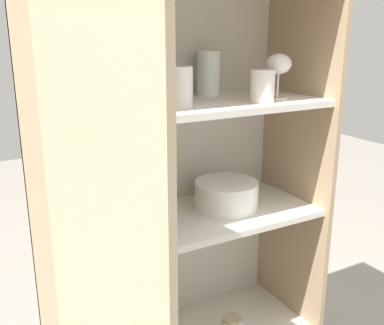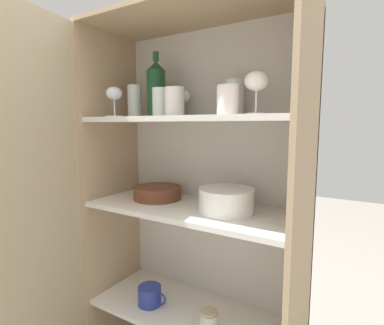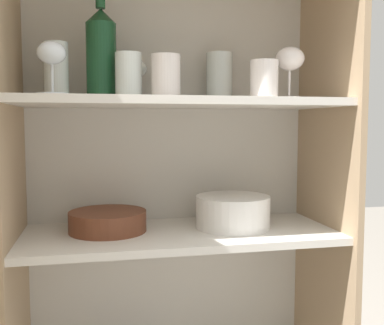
{
  "view_description": "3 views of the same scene",
  "coord_description": "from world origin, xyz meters",
  "px_view_note": "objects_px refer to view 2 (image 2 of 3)",
  "views": [
    {
      "loc": [
        -0.61,
        -0.97,
        1.32
      ],
      "look_at": [
        0.03,
        0.19,
        0.93
      ],
      "focal_mm": 42.0,
      "sensor_mm": 36.0,
      "label": 1
    },
    {
      "loc": [
        0.61,
        -0.82,
        1.09
      ],
      "look_at": [
        0.01,
        0.16,
        0.94
      ],
      "focal_mm": 28.0,
      "sensor_mm": 36.0,
      "label": 2
    },
    {
      "loc": [
        -0.22,
        -1.01,
        1.05
      ],
      "look_at": [
        0.04,
        0.21,
        0.94
      ],
      "focal_mm": 42.0,
      "sensor_mm": 36.0,
      "label": 3
    }
  ],
  "objects_px": {
    "wine_bottle": "(156,89)",
    "coffee_mug_primary": "(150,295)",
    "mixing_bowl_large": "(157,192)",
    "storage_jar": "(209,322)",
    "plate_stack_white": "(226,200)"
  },
  "relations": [
    {
      "from": "plate_stack_white",
      "to": "storage_jar",
      "type": "xyz_separation_m",
      "value": [
        -0.02,
        -0.09,
        -0.45
      ]
    },
    {
      "from": "plate_stack_white",
      "to": "storage_jar",
      "type": "height_order",
      "value": "plate_stack_white"
    },
    {
      "from": "wine_bottle",
      "to": "mixing_bowl_large",
      "type": "height_order",
      "value": "wine_bottle"
    },
    {
      "from": "storage_jar",
      "to": "wine_bottle",
      "type": "bearing_deg",
      "value": 158.81
    },
    {
      "from": "wine_bottle",
      "to": "storage_jar",
      "type": "distance_m",
      "value": 0.95
    },
    {
      "from": "mixing_bowl_large",
      "to": "storage_jar",
      "type": "distance_m",
      "value": 0.55
    },
    {
      "from": "coffee_mug_primary",
      "to": "storage_jar",
      "type": "distance_m",
      "value": 0.3
    },
    {
      "from": "coffee_mug_primary",
      "to": "storage_jar",
      "type": "xyz_separation_m",
      "value": [
        0.3,
        -0.03,
        0.0
      ]
    },
    {
      "from": "wine_bottle",
      "to": "coffee_mug_primary",
      "type": "relative_size",
      "value": 2.01
    },
    {
      "from": "plate_stack_white",
      "to": "mixing_bowl_large",
      "type": "distance_m",
      "value": 0.35
    },
    {
      "from": "wine_bottle",
      "to": "plate_stack_white",
      "type": "distance_m",
      "value": 0.56
    },
    {
      "from": "plate_stack_white",
      "to": "mixing_bowl_large",
      "type": "xyz_separation_m",
      "value": [
        -0.35,
        0.03,
        -0.01
      ]
    },
    {
      "from": "mixing_bowl_large",
      "to": "storage_jar",
      "type": "relative_size",
      "value": 2.39
    },
    {
      "from": "plate_stack_white",
      "to": "coffee_mug_primary",
      "type": "height_order",
      "value": "plate_stack_white"
    },
    {
      "from": "mixing_bowl_large",
      "to": "storage_jar",
      "type": "bearing_deg",
      "value": -19.47
    }
  ]
}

